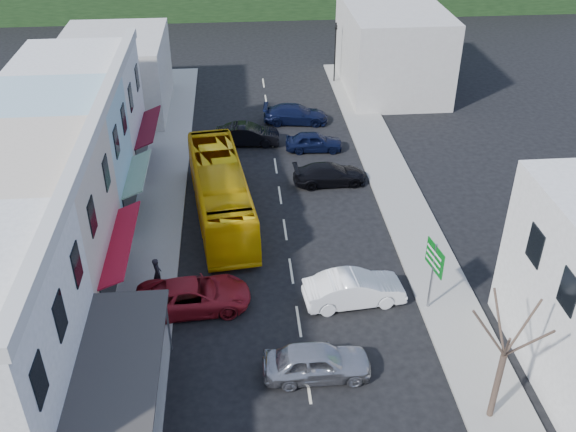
# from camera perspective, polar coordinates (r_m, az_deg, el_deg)

# --- Properties ---
(ground) EXTENTS (120.00, 120.00, 0.00)m
(ground) POSITION_cam_1_polar(r_m,az_deg,el_deg) (31.14, 0.95, -9.34)
(ground) COLOR black
(ground) RESTS_ON ground
(sidewalk_left) EXTENTS (3.00, 52.00, 0.15)m
(sidewalk_left) POSITION_cam_1_polar(r_m,az_deg,el_deg) (39.35, -11.45, -0.01)
(sidewalk_left) COLOR gray
(sidewalk_left) RESTS_ON ground
(sidewalk_right) EXTENTS (3.00, 52.00, 0.15)m
(sidewalk_right) POSITION_cam_1_polar(r_m,az_deg,el_deg) (40.29, 10.20, 0.96)
(sidewalk_right) COLOR gray
(sidewalk_right) RESTS_ON ground
(shopfront_row) EXTENTS (8.25, 30.00, 8.00)m
(shopfront_row) POSITION_cam_1_polar(r_m,az_deg,el_deg) (34.21, -21.18, 0.70)
(shopfront_row) COLOR beige
(shopfront_row) RESTS_ON ground
(distant_block_left) EXTENTS (8.00, 10.00, 6.00)m
(distant_block_left) POSITION_cam_1_polar(r_m,az_deg,el_deg) (54.01, -15.09, 12.09)
(distant_block_left) COLOR #B7B2A8
(distant_block_left) RESTS_ON ground
(distant_block_right) EXTENTS (8.00, 12.00, 7.00)m
(distant_block_right) POSITION_cam_1_polar(r_m,az_deg,el_deg) (57.46, 9.22, 14.49)
(distant_block_right) COLOR #B7B2A8
(distant_block_right) RESTS_ON ground
(bus) EXTENTS (3.90, 11.82, 3.10)m
(bus) POSITION_cam_1_polar(r_m,az_deg,el_deg) (38.15, -6.02, 1.99)
(bus) COLOR #EFB709
(bus) RESTS_ON ground
(car_silver) EXTENTS (4.40, 1.81, 1.40)m
(car_silver) POSITION_cam_1_polar(r_m,az_deg,el_deg) (28.17, 2.58, -12.95)
(car_silver) COLOR #A6A6AB
(car_silver) RESTS_ON ground
(car_white) EXTENTS (4.56, 2.24, 1.40)m
(car_white) POSITION_cam_1_polar(r_m,az_deg,el_deg) (31.94, 5.89, -6.65)
(car_white) COLOR white
(car_white) RESTS_ON ground
(car_red) EXTENTS (4.73, 2.23, 1.40)m
(car_red) POSITION_cam_1_polar(r_m,az_deg,el_deg) (31.78, -8.37, -7.09)
(car_red) COLOR maroon
(car_red) RESTS_ON ground
(car_black_near) EXTENTS (4.58, 2.04, 1.40)m
(car_black_near) POSITION_cam_1_polar(r_m,az_deg,el_deg) (41.92, 3.74, 3.75)
(car_black_near) COLOR black
(car_black_near) RESTS_ON ground
(car_navy_mid) EXTENTS (4.48, 2.01, 1.40)m
(car_navy_mid) POSITION_cam_1_polar(r_m,az_deg,el_deg) (46.21, 2.32, 6.64)
(car_navy_mid) COLOR black
(car_navy_mid) RESTS_ON ground
(car_black_far) EXTENTS (4.50, 2.07, 1.40)m
(car_black_far) POSITION_cam_1_polar(r_m,az_deg,el_deg) (47.18, -3.63, 7.16)
(car_black_far) COLOR black
(car_black_far) RESTS_ON ground
(car_navy_far) EXTENTS (4.67, 2.31, 1.40)m
(car_navy_far) POSITION_cam_1_polar(r_m,az_deg,el_deg) (50.59, 0.68, 9.02)
(car_navy_far) COLOR black
(car_navy_far) RESTS_ON ground
(pedestrian_left) EXTENTS (0.57, 0.69, 1.70)m
(pedestrian_left) POSITION_cam_1_polar(r_m,az_deg,el_deg) (33.04, -11.53, -5.06)
(pedestrian_left) COLOR black
(pedestrian_left) RESTS_ON sidewalk_left
(direction_sign) EXTENTS (0.75, 1.79, 3.83)m
(direction_sign) POSITION_cam_1_polar(r_m,az_deg,el_deg) (31.39, 12.67, -5.36)
(direction_sign) COLOR #055612
(direction_sign) RESTS_ON ground
(street_tree) EXTENTS (3.00, 3.00, 6.84)m
(street_tree) POSITION_cam_1_polar(r_m,az_deg,el_deg) (25.92, 18.66, -11.64)
(street_tree) COLOR #3A2B23
(street_tree) RESTS_ON ground
(traffic_signal) EXTENTS (1.24, 1.43, 5.37)m
(traffic_signal) POSITION_cam_1_polar(r_m,az_deg,el_deg) (58.30, 4.20, 14.23)
(traffic_signal) COLOR black
(traffic_signal) RESTS_ON ground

